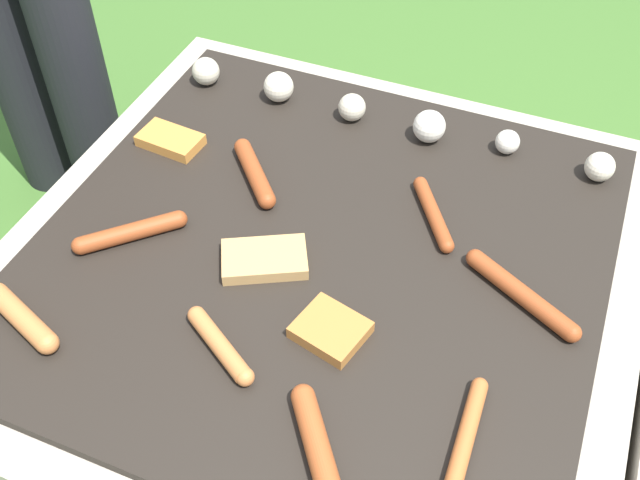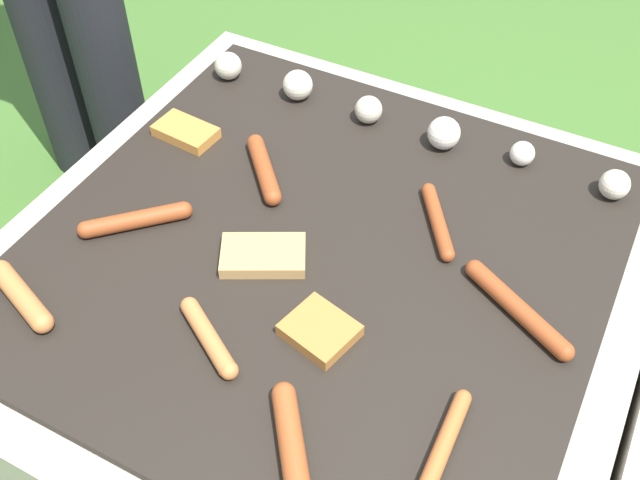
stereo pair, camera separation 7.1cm
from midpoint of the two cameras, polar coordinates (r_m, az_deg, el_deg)
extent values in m
plane|color=#3D6628|center=(1.46, 1.42, -11.34)|extent=(14.00, 14.00, 0.00)
cube|color=#A89E8C|center=(1.30, 1.57, -6.93)|extent=(0.96, 0.96, 0.38)
cube|color=black|center=(1.15, 1.77, -1.05)|extent=(0.84, 0.84, 0.02)
cylinder|color=black|center=(1.64, -15.58, 16.00)|extent=(0.13, 0.13, 0.88)
cylinder|color=#93421E|center=(1.25, -2.68, 5.38)|extent=(0.12, 0.12, 0.03)
sphere|color=#93421E|center=(1.30, -3.38, 7.36)|extent=(0.03, 0.03, 0.03)
sphere|color=#93421E|center=(1.20, -1.93, 3.24)|extent=(0.03, 0.03, 0.03)
cylinder|color=#C6753D|center=(1.03, -6.56, -7.41)|extent=(0.12, 0.09, 0.03)
sphere|color=#C6753D|center=(1.00, -4.96, -9.91)|extent=(0.03, 0.03, 0.03)
sphere|color=#C6753D|center=(1.06, -8.04, -5.06)|extent=(0.03, 0.03, 0.03)
cylinder|color=#C6753D|center=(1.13, -20.17, -4.07)|extent=(0.13, 0.07, 0.03)
sphere|color=#C6753D|center=(1.09, -18.65, -6.03)|extent=(0.03, 0.03, 0.03)
sphere|color=#C6753D|center=(1.17, -21.57, -2.24)|extent=(0.03, 0.03, 0.03)
cylinder|color=#93421E|center=(1.19, 10.65, 1.37)|extent=(0.10, 0.13, 0.02)
sphere|color=#93421E|center=(1.14, 11.45, -1.16)|extent=(0.02, 0.02, 0.02)
sphere|color=#93421E|center=(1.23, 9.90, 3.71)|extent=(0.02, 0.02, 0.02)
cylinder|color=#B7602D|center=(0.95, 11.43, -15.54)|extent=(0.03, 0.16, 0.02)
sphere|color=#B7602D|center=(0.99, 12.90, -11.75)|extent=(0.02, 0.02, 0.02)
cylinder|color=#93421E|center=(1.09, 16.62, -5.08)|extent=(0.17, 0.11, 0.03)
sphere|color=#93421E|center=(1.13, 13.48, -2.22)|extent=(0.03, 0.03, 0.03)
sphere|color=#93421E|center=(1.07, 19.97, -8.08)|extent=(0.03, 0.03, 0.03)
cylinder|color=#93421E|center=(1.19, -12.24, 1.45)|extent=(0.13, 0.13, 0.03)
sphere|color=#93421E|center=(1.19, -8.67, 2.21)|extent=(0.03, 0.03, 0.03)
sphere|color=#93421E|center=(1.19, -15.80, 0.69)|extent=(0.03, 0.03, 0.03)
cylinder|color=#A34C23|center=(0.94, 0.02, -15.21)|extent=(0.11, 0.13, 0.03)
sphere|color=#A34C23|center=(0.97, -0.64, -11.74)|extent=(0.03, 0.03, 0.03)
cube|color=tan|center=(1.12, -2.54, -1.23)|extent=(0.15, 0.13, 0.02)
cube|color=#D18438|center=(1.35, -8.70, 8.11)|extent=(0.11, 0.07, 0.02)
cube|color=#B27033|center=(1.03, 1.97, -6.96)|extent=(0.11, 0.10, 0.02)
sphere|color=beige|center=(1.48, -5.62, 13.04)|extent=(0.05, 0.05, 0.05)
sphere|color=beige|center=(1.41, -0.24, 11.69)|extent=(0.06, 0.06, 0.06)
sphere|color=beige|center=(1.36, 5.23, 9.83)|extent=(0.05, 0.05, 0.05)
sphere|color=silver|center=(1.32, 10.96, 7.96)|extent=(0.06, 0.06, 0.06)
sphere|color=silver|center=(1.33, 16.67, 6.29)|extent=(0.04, 0.04, 0.04)
sphere|color=beige|center=(1.31, 23.00, 3.87)|extent=(0.05, 0.05, 0.05)
camera|label=1|loc=(0.04, -88.19, 1.93)|focal=42.00mm
camera|label=2|loc=(0.04, 91.81, -1.93)|focal=42.00mm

